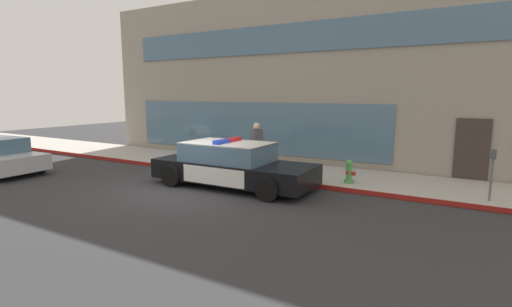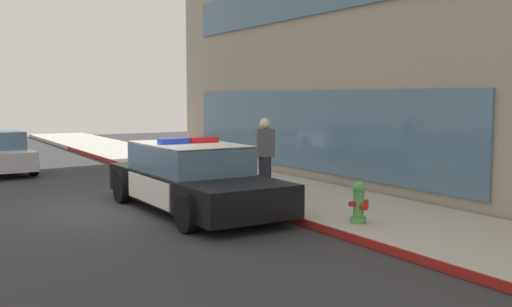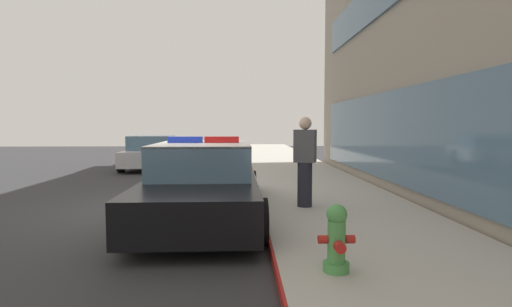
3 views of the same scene
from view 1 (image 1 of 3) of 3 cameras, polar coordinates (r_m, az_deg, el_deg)
The scene contains 8 objects.
ground at distance 12.05m, azimuth -10.02°, elevation -5.05°, with size 48.00×48.00×0.00m, color #303033.
sidewalk at distance 14.78m, azimuth -1.21°, elevation -2.01°, with size 48.00×3.05×0.15m, color #B2ADA3.
curb_red_paint at distance 13.53m, azimuth -4.66°, elevation -3.08°, with size 28.80×0.04×0.14m, color maroon.
storefront_building at distance 19.59m, azimuth 12.27°, elevation 10.44°, with size 19.95×9.42×6.92m.
police_cruiser at distance 11.95m, azimuth -3.62°, elevation -1.71°, with size 5.15×2.14×1.49m.
fire_hydrant at distance 12.15m, azimuth 13.63°, elevation -2.63°, with size 0.34×0.39×0.73m.
pedestrian_on_sidewalk at distance 13.61m, azimuth 0.08°, elevation 1.04°, with size 0.38×0.46×1.71m.
parking_meter at distance 11.42m, azimuth 31.64°, elevation -1.51°, with size 0.12×0.18×1.34m.
Camera 1 is at (7.66, -8.84, 2.89)m, focal length 26.99 mm.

